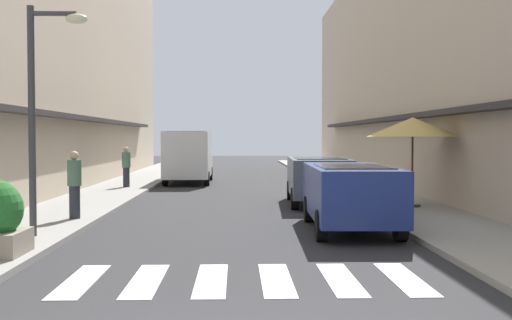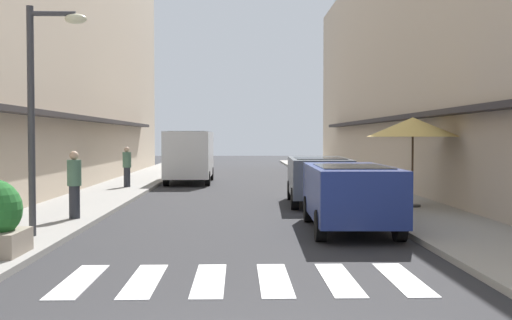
% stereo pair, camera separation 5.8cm
% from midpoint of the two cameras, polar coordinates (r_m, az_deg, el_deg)
% --- Properties ---
extents(ground_plane, '(97.17, 97.17, 0.00)m').
position_cam_midpoint_polar(ground_plane, '(23.00, -1.40, -3.16)').
color(ground_plane, '#2B2B2D').
extents(sidewalk_left, '(2.55, 61.83, 0.12)m').
position_cam_midpoint_polar(sidewalk_left, '(23.47, -13.12, -2.96)').
color(sidewalk_left, gray).
rests_on(sidewalk_left, ground_plane).
extents(sidewalk_right, '(2.55, 61.83, 0.12)m').
position_cam_midpoint_polar(sidewalk_right, '(23.50, 10.31, -2.93)').
color(sidewalk_right, '#9E998E').
rests_on(sidewalk_right, ground_plane).
extents(building_row_left, '(5.50, 41.75, 11.81)m').
position_cam_midpoint_polar(building_row_left, '(25.84, -21.05, 10.41)').
color(building_row_left, '#C6B299').
rests_on(building_row_left, ground_plane).
extents(building_row_right, '(5.50, 41.75, 10.65)m').
position_cam_midpoint_polar(building_row_right, '(25.81, 18.15, 9.15)').
color(building_row_right, '#C6B299').
rests_on(building_row_right, ground_plane).
extents(crosswalk, '(5.20, 2.20, 0.01)m').
position_cam_midpoint_polar(crosswalk, '(9.35, -1.11, -10.84)').
color(crosswalk, silver).
rests_on(crosswalk, ground_plane).
extents(parked_car_near, '(1.91, 4.46, 1.47)m').
position_cam_midpoint_polar(parked_car_near, '(14.16, 8.64, -2.70)').
color(parked_car_near, navy).
rests_on(parked_car_near, ground_plane).
extents(parked_car_mid, '(1.96, 4.38, 1.47)m').
position_cam_midpoint_polar(parked_car_mid, '(19.61, 5.77, -1.37)').
color(parked_car_mid, '#4C5156').
rests_on(parked_car_mid, ground_plane).
extents(delivery_van, '(2.02, 5.40, 2.37)m').
position_cam_midpoint_polar(delivery_van, '(28.93, -5.97, 0.69)').
color(delivery_van, silver).
rests_on(delivery_van, ground_plane).
extents(street_lamp, '(1.19, 0.28, 4.58)m').
position_cam_midpoint_polar(street_lamp, '(13.24, -18.78, 5.76)').
color(street_lamp, '#38383D').
rests_on(street_lamp, sidewalk_left).
extents(cafe_umbrella, '(2.58, 2.58, 2.55)m').
position_cam_midpoint_polar(cafe_umbrella, '(18.37, 14.15, 2.89)').
color(cafe_umbrella, '#262626').
rests_on(cafe_umbrella, sidewalk_right).
extents(pedestrian_walking_near, '(0.34, 0.34, 1.64)m').
position_cam_midpoint_polar(pedestrian_walking_near, '(15.87, -16.08, -2.03)').
color(pedestrian_walking_near, '#282B33').
rests_on(pedestrian_walking_near, sidewalk_left).
extents(pedestrian_walking_far, '(0.34, 0.34, 1.60)m').
position_cam_midpoint_polar(pedestrian_walking_far, '(25.51, -11.58, -0.53)').
color(pedestrian_walking_far, '#282B33').
rests_on(pedestrian_walking_far, sidewalk_left).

